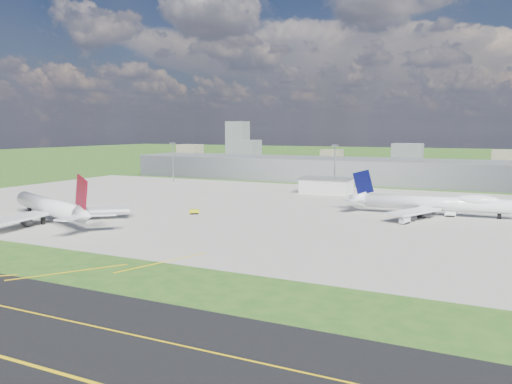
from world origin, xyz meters
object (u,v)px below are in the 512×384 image
at_px(airliner_red_twin, 52,208).
at_px(van_white_far, 450,214).
at_px(tug_yellow, 194,212).
at_px(airliner_blue_quad, 437,203).
at_px(van_white_near, 405,221).

xyz_separation_m(airliner_red_twin, van_white_far, (133.50, 74.97, -4.11)).
bearing_deg(airliner_red_twin, tug_yellow, -114.07).
xyz_separation_m(airliner_red_twin, airliner_blue_quad, (128.48, 75.83, -0.27)).
relative_size(tug_yellow, van_white_near, 0.86).
height_order(airliner_blue_quad, tug_yellow, airliner_blue_quad).
xyz_separation_m(airliner_blue_quad, tug_yellow, (-89.54, -39.10, -3.95)).
distance_m(tug_yellow, van_white_far, 102.00).
height_order(airliner_red_twin, airliner_blue_quad, airliner_red_twin).
bearing_deg(airliner_red_twin, van_white_far, -128.08).
relative_size(airliner_red_twin, van_white_far, 15.64).
bearing_deg(van_white_far, tug_yellow, -169.13).
relative_size(van_white_near, van_white_far, 1.21).
xyz_separation_m(tug_yellow, van_white_near, (80.84, 15.19, 0.26)).
relative_size(airliner_blue_quad, van_white_near, 13.00).
bearing_deg(tug_yellow, airliner_blue_quad, -14.01).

